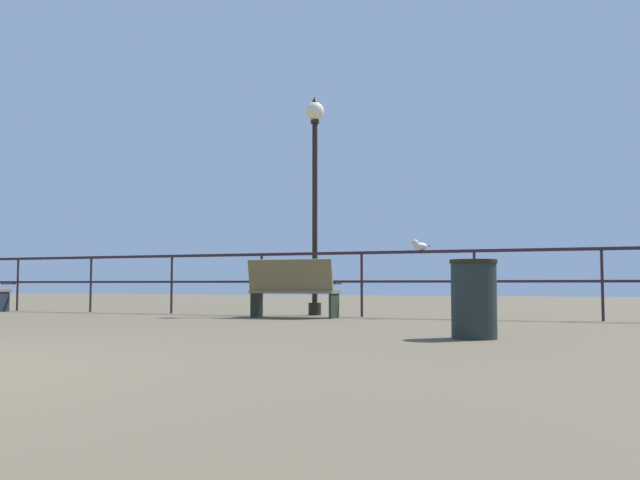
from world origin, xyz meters
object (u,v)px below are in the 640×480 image
object	(u,v)px
seagull_on_rail	(420,246)
lamppost_center	(315,175)
bench_near_left	(293,287)
trash_bin	(474,299)

from	to	relation	value
seagull_on_rail	lamppost_center	bearing A→B (deg)	171.09
lamppost_center	seagull_on_rail	world-z (taller)	lamppost_center
bench_near_left	trash_bin	world-z (taller)	bench_near_left
lamppost_center	trash_bin	bearing A→B (deg)	-51.48
bench_near_left	seagull_on_rail	size ratio (longest dim) A/B	4.80
trash_bin	bench_near_left	bearing A→B (deg)	136.10
lamppost_center	trash_bin	xyz separation A→B (m)	(3.44, -4.32, -2.11)
bench_near_left	seagull_on_rail	distance (m)	2.19
bench_near_left	lamppost_center	world-z (taller)	lamppost_center
bench_near_left	lamppost_center	size ratio (longest dim) A/B	0.37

